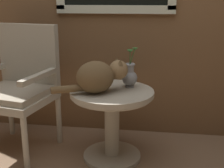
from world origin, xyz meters
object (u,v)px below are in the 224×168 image
at_px(wicker_chair, 19,83).
at_px(cat, 98,76).
at_px(pewter_vase_with_ivy, 130,75).
at_px(wicker_side_table, 112,111).

bearing_deg(wicker_chair, cat, -12.49).
bearing_deg(pewter_vase_with_ivy, wicker_side_table, -138.10).
height_order(wicker_side_table, wicker_chair, wicker_chair).
xyz_separation_m(wicker_side_table, wicker_chair, (-0.77, 0.09, 0.16)).
bearing_deg(wicker_side_table, wicker_chair, 173.56).
bearing_deg(wicker_side_table, pewter_vase_with_ivy, 41.90).
bearing_deg(cat, wicker_side_table, 34.65).
height_order(wicker_chair, cat, wicker_chair).
xyz_separation_m(cat, pewter_vase_with_ivy, (0.21, 0.17, -0.03)).
distance_m(wicker_side_table, wicker_chair, 0.80).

